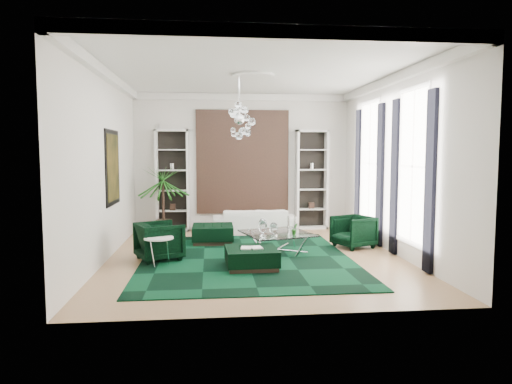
{
  "coord_description": "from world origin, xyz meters",
  "views": [
    {
      "loc": [
        -0.92,
        -9.36,
        2.17
      ],
      "look_at": [
        0.08,
        0.5,
        1.31
      ],
      "focal_mm": 32.0,
      "sensor_mm": 36.0,
      "label": 1
    }
  ],
  "objects": [
    {
      "name": "ceiling_medallion",
      "position": [
        0.0,
        0.3,
        3.77
      ],
      "size": [
        0.9,
        0.9,
        0.05
      ],
      "primitive_type": "cylinder",
      "color": "white",
      "rests_on": "ceiling"
    },
    {
      "name": "curtain_far_a",
      "position": [
        2.96,
        0.72,
        1.65
      ],
      "size": [
        0.07,
        0.3,
        3.25
      ],
      "primitive_type": "cube",
      "color": "black",
      "rests_on": "floor"
    },
    {
      "name": "tapestry",
      "position": [
        0.0,
        3.46,
        1.9
      ],
      "size": [
        2.5,
        0.06,
        2.8
      ],
      "primitive_type": "cube",
      "color": "black",
      "rests_on": "wall_back"
    },
    {
      "name": "crown_molding",
      "position": [
        0.0,
        0.0,
        3.7
      ],
      "size": [
        6.0,
        7.0,
        0.18
      ],
      "primitive_type": null,
      "color": "white",
      "rests_on": "ceiling"
    },
    {
      "name": "palm",
      "position": [
        -2.15,
        2.79,
        1.17
      ],
      "size": [
        1.68,
        1.68,
        2.33
      ],
      "primitive_type": null,
      "rotation": [
        0.0,
        0.0,
        0.17
      ],
      "color": "#1B5F18",
      "rests_on": "floor"
    },
    {
      "name": "ceiling",
      "position": [
        0.0,
        0.0,
        3.81
      ],
      "size": [
        6.0,
        7.0,
        0.02
      ],
      "primitive_type": "cube",
      "color": "white",
      "rests_on": "ground"
    },
    {
      "name": "sofa",
      "position": [
        0.26,
        2.77,
        0.32
      ],
      "size": [
        2.23,
        0.89,
        0.65
      ],
      "primitive_type": "imported",
      "rotation": [
        0.0,
        0.0,
        3.15
      ],
      "color": "white",
      "rests_on": "floor"
    },
    {
      "name": "ottoman_front",
      "position": [
        -0.16,
        -0.97,
        0.19
      ],
      "size": [
        0.99,
        0.99,
        0.38
      ],
      "primitive_type": "cube",
      "rotation": [
        0.0,
        0.0,
        0.04
      ],
      "color": "black",
      "rests_on": "floor"
    },
    {
      "name": "coffee_table",
      "position": [
        0.5,
        0.19,
        0.23
      ],
      "size": [
        1.64,
        1.64,
        0.46
      ],
      "primitive_type": null,
      "rotation": [
        0.0,
        0.0,
        0.27
      ],
      "color": "white",
      "rests_on": "floor"
    },
    {
      "name": "window_near",
      "position": [
        2.99,
        -0.9,
        1.9
      ],
      "size": [
        0.03,
        1.1,
        2.9
      ],
      "primitive_type": "cube",
      "color": "white",
      "rests_on": "wall_right"
    },
    {
      "name": "ottoman_side",
      "position": [
        -0.86,
        1.49,
        0.21
      ],
      "size": [
        0.97,
        0.97,
        0.43
      ],
      "primitive_type": "cube",
      "rotation": [
        0.0,
        0.0,
        -0.01
      ],
      "color": "black",
      "rests_on": "floor"
    },
    {
      "name": "rug",
      "position": [
        -0.19,
        -0.22,
        0.01
      ],
      "size": [
        4.2,
        5.0,
        0.02
      ],
      "primitive_type": "cube",
      "color": "black",
      "rests_on": "floor"
    },
    {
      "name": "shelving_right",
      "position": [
        1.95,
        3.31,
        1.4
      ],
      "size": [
        0.9,
        0.38,
        2.8
      ],
      "primitive_type": null,
      "color": "white",
      "rests_on": "floor"
    },
    {
      "name": "wall_back",
      "position": [
        0.0,
        3.51,
        1.9
      ],
      "size": [
        6.0,
        0.02,
        3.8
      ],
      "primitive_type": "cube",
      "color": "silver",
      "rests_on": "ground"
    },
    {
      "name": "shelving_left",
      "position": [
        -1.95,
        3.31,
        1.4
      ],
      "size": [
        0.9,
        0.38,
        2.8
      ],
      "primitive_type": null,
      "color": "white",
      "rests_on": "floor"
    },
    {
      "name": "side_table",
      "position": [
        -1.9,
        -0.62,
        0.27
      ],
      "size": [
        0.63,
        0.63,
        0.54
      ],
      "primitive_type": "cylinder",
      "rotation": [
        0.0,
        0.0,
        -0.15
      ],
      "color": "white",
      "rests_on": "floor"
    },
    {
      "name": "window_far",
      "position": [
        2.99,
        1.5,
        1.9
      ],
      "size": [
        0.03,
        1.1,
        2.9
      ],
      "primitive_type": "cube",
      "color": "white",
      "rests_on": "wall_right"
    },
    {
      "name": "curtain_far_b",
      "position": [
        2.96,
        2.28,
        1.65
      ],
      "size": [
        0.07,
        0.3,
        3.25
      ],
      "primitive_type": "cube",
      "color": "black",
      "rests_on": "floor"
    },
    {
      "name": "armchair_left",
      "position": [
        -1.94,
        -0.14,
        0.39
      ],
      "size": [
        1.12,
        1.1,
        0.77
      ],
      "primitive_type": "imported",
      "rotation": [
        0.0,
        0.0,
        2.0
      ],
      "color": "black",
      "rests_on": "floor"
    },
    {
      "name": "painting",
      "position": [
        -2.97,
        0.6,
        1.85
      ],
      "size": [
        0.04,
        1.3,
        1.6
      ],
      "primitive_type": "cube",
      "color": "black",
      "rests_on": "wall_left"
    },
    {
      "name": "curtain_near_a",
      "position": [
        2.96,
        -1.68,
        1.65
      ],
      "size": [
        0.07,
        0.3,
        3.25
      ],
      "primitive_type": "cube",
      "color": "black",
      "rests_on": "floor"
    },
    {
      "name": "table_plant",
      "position": [
        0.83,
        -0.09,
        0.58
      ],
      "size": [
        0.16,
        0.15,
        0.24
      ],
      "primitive_type": "imported",
      "rotation": [
        0.0,
        0.0,
        0.36
      ],
      "color": "#1B5F18",
      "rests_on": "coffee_table"
    },
    {
      "name": "book",
      "position": [
        -0.16,
        -0.97,
        0.39
      ],
      "size": [
        0.41,
        0.27,
        0.03
      ],
      "primitive_type": "cube",
      "color": "white",
      "rests_on": "ottoman_front"
    },
    {
      "name": "armchair_right",
      "position": [
        2.33,
        0.65,
        0.37
      ],
      "size": [
        1.05,
        1.04,
        0.73
      ],
      "primitive_type": "imported",
      "rotation": [
        0.0,
        0.0,
        -1.17
      ],
      "color": "black",
      "rests_on": "floor"
    },
    {
      "name": "wall_front",
      "position": [
        0.0,
        -3.51,
        1.9
      ],
      "size": [
        6.0,
        0.02,
        3.8
      ],
      "primitive_type": "cube",
      "color": "silver",
      "rests_on": "ground"
    },
    {
      "name": "wall_left",
      "position": [
        -3.01,
        0.0,
        1.9
      ],
      "size": [
        0.02,
        7.0,
        3.8
      ],
      "primitive_type": "cube",
      "color": "silver",
      "rests_on": "ground"
    },
    {
      "name": "chandelier",
      "position": [
        -0.3,
        0.23,
        2.85
      ],
      "size": [
        1.01,
        1.01,
        0.8
      ],
      "primitive_type": null,
      "rotation": [
        0.0,
        0.0,
        0.14
      ],
      "color": "white",
      "rests_on": "ceiling"
    },
    {
      "name": "floor",
      "position": [
        0.0,
        0.0,
        -0.01
      ],
      "size": [
        6.0,
        7.0,
        0.02
      ],
      "primitive_type": "cube",
      "color": "tan",
      "rests_on": "ground"
    },
    {
      "name": "curtain_near_b",
      "position": [
        2.96,
        -0.12,
        1.65
      ],
      "size": [
        0.07,
        0.3,
        3.25
      ],
      "primitive_type": "cube",
      "color": "black",
      "rests_on": "floor"
    },
    {
      "name": "wall_right",
      "position": [
        3.01,
        0.0,
        1.9
      ],
      "size": [
        0.02,
        7.0,
        3.8
      ],
      "primitive_type": "cube",
      "color": "silver",
      "rests_on": "ground"
    }
  ]
}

